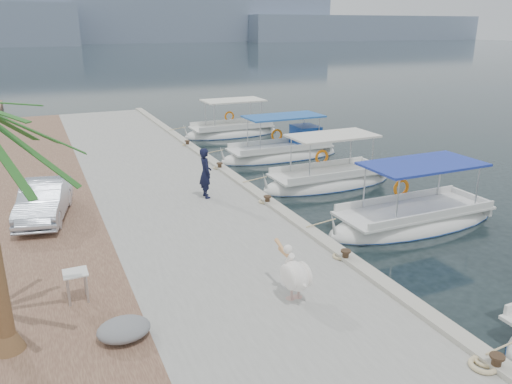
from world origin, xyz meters
The scene contains 16 objects.
ground centered at (0.00, 0.00, 0.00)m, with size 400.00×400.00×0.00m, color black.
concrete_quay centered at (-3.00, 5.00, 0.25)m, with size 6.00×40.00×0.50m, color gray.
quay_curb centered at (-0.22, 5.00, 0.56)m, with size 0.44×40.00×0.12m, color #A29F90.
cobblestone_strip centered at (-8.00, 5.00, 0.25)m, with size 4.00×40.00×0.50m, color brown.
distant_hills centered at (29.61, 201.49, 7.61)m, with size 330.00×60.00×18.00m.
fishing_caique_b centered at (4.00, -1.24, 0.12)m, with size 6.83×2.38×2.83m.
fishing_caique_c centered at (3.70, 3.92, 0.13)m, with size 6.22×2.20×2.83m.
fishing_caique_d centered at (4.07, 9.03, 0.19)m, with size 6.74×2.17×2.83m.
fishing_caique_e centered at (3.73, 15.49, 0.12)m, with size 6.29×2.37×2.83m.
mooring_bollards centered at (-0.35, 1.50, 0.69)m, with size 0.28×20.28×0.33m.
pelican centered at (-2.55, -4.65, 1.12)m, with size 0.55×1.55×1.21m.
fisherman centered at (-2.10, 3.19, 1.44)m, with size 0.69×0.45×1.89m, color black.
parked_car centered at (-7.71, 3.33, 1.12)m, with size 1.32×3.79×1.25m, color silver.
tarp_bundle centered at (-6.52, -4.62, 0.70)m, with size 1.10×0.90×0.40m, color slate.
folding_table centered at (-7.24, -2.66, 1.02)m, with size 0.55×0.55×0.73m.
rope_coil centered at (-0.50, -8.35, 0.55)m, with size 0.54×0.54×0.10m, color #C6B284.
Camera 1 is at (-7.64, -13.80, 6.64)m, focal length 35.00 mm.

